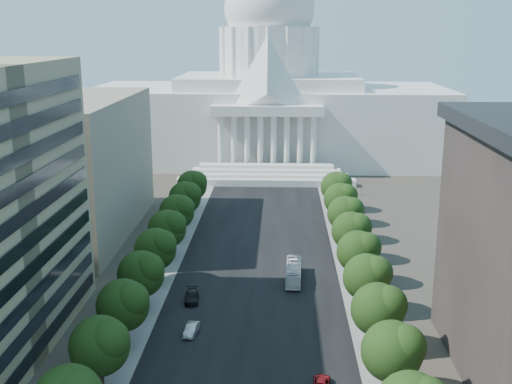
# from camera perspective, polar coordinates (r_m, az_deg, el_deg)

# --- Properties ---
(road_asphalt) EXTENTS (30.00, 260.00, 0.01)m
(road_asphalt) POSITION_cam_1_polar(r_m,az_deg,el_deg) (133.09, 0.31, -5.13)
(road_asphalt) COLOR black
(road_asphalt) RESTS_ON ground
(sidewalk_left) EXTENTS (8.00, 260.00, 0.02)m
(sidewalk_left) POSITION_cam_1_polar(r_m,az_deg,el_deg) (135.04, -7.81, -4.98)
(sidewalk_left) COLOR gray
(sidewalk_left) RESTS_ON ground
(sidewalk_right) EXTENTS (8.00, 260.00, 0.02)m
(sidewalk_right) POSITION_cam_1_polar(r_m,az_deg,el_deg) (133.84, 8.49, -5.18)
(sidewalk_right) COLOR gray
(sidewalk_right) RESTS_ON ground
(capitol) EXTENTS (120.00, 56.00, 73.00)m
(capitol) POSITION_cam_1_polar(r_m,az_deg,el_deg) (221.71, 1.16, 8.01)
(capitol) COLOR white
(capitol) RESTS_ON ground
(office_block_left_far) EXTENTS (38.00, 52.00, 30.00)m
(office_block_left_far) POSITION_cam_1_polar(r_m,az_deg,el_deg) (148.09, -18.46, 2.16)
(office_block_left_far) COLOR gray
(office_block_left_far) RESTS_ON ground
(tree_l_c) EXTENTS (7.79, 7.60, 9.97)m
(tree_l_c) POSITION_cam_1_polar(r_m,az_deg,el_deg) (83.58, -13.55, -13.03)
(tree_l_c) COLOR #33261C
(tree_l_c) RESTS_ON ground
(tree_l_d) EXTENTS (7.79, 7.60, 9.97)m
(tree_l_d) POSITION_cam_1_polar(r_m,az_deg,el_deg) (94.02, -11.58, -9.73)
(tree_l_d) COLOR #33261C
(tree_l_d) RESTS_ON ground
(tree_l_e) EXTENTS (7.79, 7.60, 9.97)m
(tree_l_e) POSITION_cam_1_polar(r_m,az_deg,el_deg) (104.79, -10.04, -7.08)
(tree_l_e) COLOR #33261C
(tree_l_e) RESTS_ON ground
(tree_l_f) EXTENTS (7.79, 7.60, 9.97)m
(tree_l_f) POSITION_cam_1_polar(r_m,az_deg,el_deg) (115.81, -8.80, -4.93)
(tree_l_f) COLOR #33261C
(tree_l_f) RESTS_ON ground
(tree_l_g) EXTENTS (7.79, 7.60, 9.97)m
(tree_l_g) POSITION_cam_1_polar(r_m,az_deg,el_deg) (127.00, -7.79, -3.16)
(tree_l_g) COLOR #33261C
(tree_l_g) RESTS_ON ground
(tree_l_h) EXTENTS (7.79, 7.60, 9.97)m
(tree_l_h) POSITION_cam_1_polar(r_m,az_deg,el_deg) (138.33, -6.94, -1.67)
(tree_l_h) COLOR #33261C
(tree_l_h) RESTS_ON ground
(tree_l_i) EXTENTS (7.79, 7.60, 9.97)m
(tree_l_i) POSITION_cam_1_polar(r_m,az_deg,el_deg) (149.77, -6.23, -0.41)
(tree_l_i) COLOR #33261C
(tree_l_i) RESTS_ON ground
(tree_l_j) EXTENTS (7.79, 7.60, 9.97)m
(tree_l_j) POSITION_cam_1_polar(r_m,az_deg,el_deg) (161.28, -5.61, 0.67)
(tree_l_j) COLOR #33261C
(tree_l_j) RESTS_ON ground
(tree_r_c) EXTENTS (7.79, 7.60, 9.97)m
(tree_r_c) POSITION_cam_1_polar(r_m,az_deg,el_deg) (81.89, 12.26, -13.55)
(tree_r_c) COLOR #33261C
(tree_r_c) RESTS_ON ground
(tree_r_d) EXTENTS (7.79, 7.60, 9.97)m
(tree_r_d) POSITION_cam_1_polar(r_m,az_deg,el_deg) (92.52, 11.00, -10.10)
(tree_r_d) COLOR #33261C
(tree_r_d) RESTS_ON ground
(tree_r_e) EXTENTS (7.79, 7.60, 9.97)m
(tree_r_e) POSITION_cam_1_polar(r_m,az_deg,el_deg) (103.45, 10.02, -7.37)
(tree_r_e) COLOR #33261C
(tree_r_e) RESTS_ON ground
(tree_r_f) EXTENTS (7.79, 7.60, 9.97)m
(tree_r_f) POSITION_cam_1_polar(r_m,az_deg,el_deg) (114.59, 9.23, -5.16)
(tree_r_f) COLOR #33261C
(tree_r_f) RESTS_ON ground
(tree_r_g) EXTENTS (7.79, 7.60, 9.97)m
(tree_r_g) POSITION_cam_1_polar(r_m,az_deg,el_deg) (125.90, 8.60, -3.35)
(tree_r_g) COLOR #33261C
(tree_r_g) RESTS_ON ground
(tree_r_h) EXTENTS (7.79, 7.60, 9.97)m
(tree_r_h) POSITION_cam_1_polar(r_m,az_deg,el_deg) (137.32, 8.07, -1.83)
(tree_r_h) COLOR #33261C
(tree_r_h) RESTS_ON ground
(tree_r_i) EXTENTS (7.79, 7.60, 9.97)m
(tree_r_i) POSITION_cam_1_polar(r_m,az_deg,el_deg) (148.83, 7.62, -0.55)
(tree_r_i) COLOR #33261C
(tree_r_i) RESTS_ON ground
(tree_r_j) EXTENTS (7.79, 7.60, 9.97)m
(tree_r_j) POSITION_cam_1_polar(r_m,az_deg,el_deg) (160.41, 7.24, 0.55)
(tree_r_j) COLOR #33261C
(tree_r_j) RESTS_ON ground
(streetlight_b) EXTENTS (2.61, 0.44, 9.00)m
(streetlight_b) POSITION_cam_1_polar(r_m,az_deg,el_deg) (81.77, 13.44, -14.17)
(streetlight_b) COLOR gray
(streetlight_b) RESTS_ON ground
(streetlight_c) EXTENTS (2.61, 0.44, 9.00)m
(streetlight_c) POSITION_cam_1_polar(r_m,az_deg,el_deg) (104.08, 10.85, -7.65)
(streetlight_c) COLOR gray
(streetlight_c) RESTS_ON ground
(streetlight_d) EXTENTS (2.61, 0.44, 9.00)m
(streetlight_d) POSITION_cam_1_polar(r_m,az_deg,el_deg) (127.40, 9.23, -3.46)
(streetlight_d) COLOR gray
(streetlight_d) RESTS_ON ground
(streetlight_e) EXTENTS (2.61, 0.44, 9.00)m
(streetlight_e) POSITION_cam_1_polar(r_m,az_deg,el_deg) (151.26, 8.13, -0.57)
(streetlight_e) COLOR gray
(streetlight_e) RESTS_ON ground
(streetlight_f) EXTENTS (2.61, 0.44, 9.00)m
(streetlight_f) POSITION_cam_1_polar(r_m,az_deg,el_deg) (175.43, 7.33, 1.52)
(streetlight_f) COLOR gray
(streetlight_f) RESTS_ON ground
(car_silver) EXTENTS (2.12, 4.71, 1.50)m
(car_silver) POSITION_cam_1_polar(r_m,az_deg,el_deg) (98.29, -5.76, -12.06)
(car_silver) COLOR #B8BAC0
(car_silver) RESTS_ON ground
(car_red) EXTENTS (2.75, 4.94, 1.31)m
(car_red) POSITION_cam_1_polar(r_m,az_deg,el_deg) (85.26, 5.82, -16.55)
(car_red) COLOR maroon
(car_red) RESTS_ON ground
(car_dark_b) EXTENTS (2.74, 5.72, 1.61)m
(car_dark_b) POSITION_cam_1_polar(r_m,az_deg,el_deg) (109.11, -5.73, -9.25)
(car_dark_b) COLOR black
(car_dark_b) RESTS_ON ground
(city_bus) EXTENTS (3.06, 11.44, 3.16)m
(city_bus) POSITION_cam_1_polar(r_m,az_deg,el_deg) (116.99, 3.36, -7.13)
(city_bus) COLOR white
(city_bus) RESTS_ON ground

